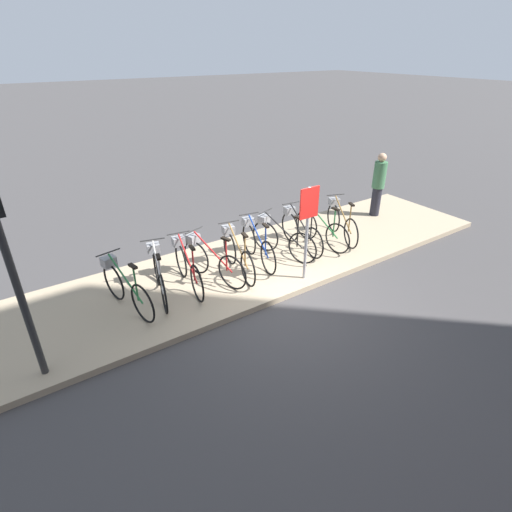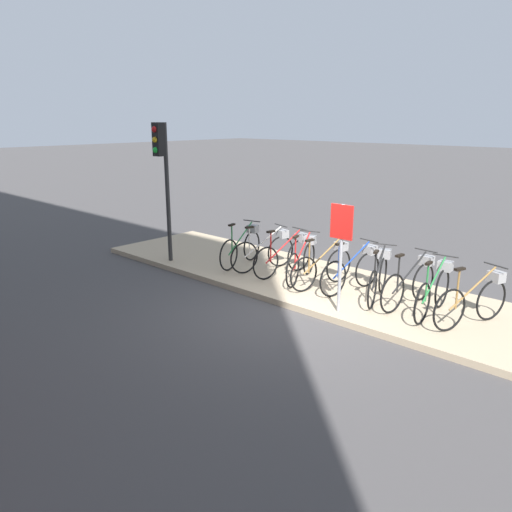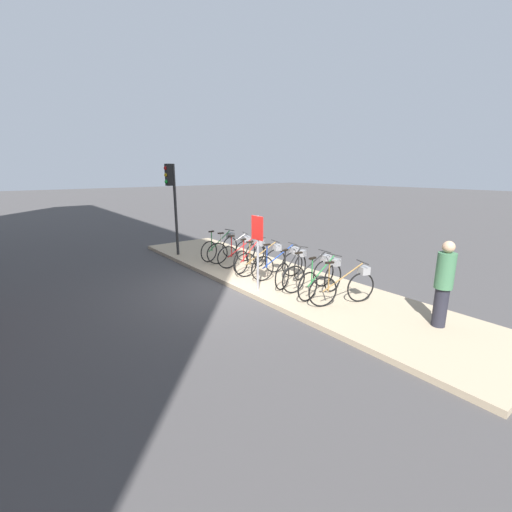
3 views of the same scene
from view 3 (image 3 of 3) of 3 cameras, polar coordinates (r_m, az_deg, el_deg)
ground_plane at (r=9.40m, az=-3.72°, el=-5.60°), size 120.00×120.00×0.00m
sidewalk at (r=10.20m, az=2.96°, el=-3.63°), size 12.69×2.86×0.12m
parked_bicycle_0 at (r=12.08m, az=-5.77°, el=1.66°), size 0.52×1.70×1.06m
parked_bicycle_1 at (r=11.57m, az=-3.69°, el=1.15°), size 0.57×1.68×1.06m
parked_bicycle_2 at (r=11.10m, az=-1.99°, el=0.62°), size 0.46×1.72×1.06m
parked_bicycle_3 at (r=10.69m, az=-0.62°, el=0.11°), size 0.65×1.66×1.06m
parked_bicycle_4 at (r=10.21m, az=1.24°, el=-0.57°), size 0.48×1.71×1.06m
parked_bicycle_5 at (r=9.86m, az=4.10°, el=-1.13°), size 0.48×1.71×1.06m
parked_bicycle_6 at (r=9.40m, az=6.21°, el=-1.94°), size 0.66×1.65×1.06m
parked_bicycle_7 at (r=9.04m, az=9.28°, el=-2.71°), size 0.46×1.72×1.06m
parked_bicycle_8 at (r=8.64m, az=11.13°, el=-3.58°), size 0.46×1.72×1.06m
parked_bicycle_9 at (r=8.21m, az=14.72°, el=-4.73°), size 0.70×1.63×1.06m
pedestrian at (r=7.63m, az=28.81°, el=-3.86°), size 0.34×0.34×1.74m
traffic_light at (r=12.68m, az=-13.90°, el=10.59°), size 0.24×0.40×3.27m
sign_post at (r=8.64m, az=0.26°, el=2.64°), size 0.44×0.07×1.94m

